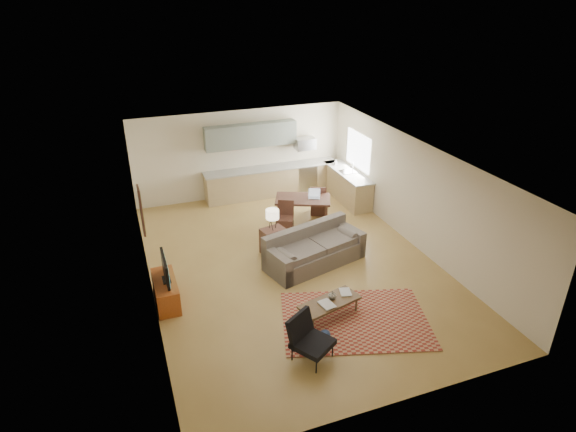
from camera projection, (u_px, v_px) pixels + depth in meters
name	position (u px, v px, depth m)	size (l,w,h in m)	color
room	(293.00, 213.00, 10.88)	(9.00, 9.00, 9.00)	#9F7C3F
kitchen_counter_back	(272.00, 181.00, 15.08)	(4.26, 0.64, 0.92)	tan
kitchen_counter_right	(347.00, 186.00, 14.72)	(0.64, 2.26, 0.92)	tan
kitchen_range	(305.00, 177.00, 15.43)	(0.62, 0.62, 0.90)	#A5A8AD
kitchen_microwave	(305.00, 144.00, 14.96)	(0.62, 0.40, 0.35)	#A5A8AD
upper_cabinets	(251.00, 135.00, 14.37)	(2.80, 0.34, 0.70)	gray
window_right	(358.00, 151.00, 14.33)	(0.02, 1.40, 1.05)	white
wall_art_left	(142.00, 210.00, 10.56)	(0.06, 0.42, 1.10)	olive
triptych	(237.00, 142.00, 14.45)	(1.70, 0.04, 0.50)	beige
rug	(355.00, 320.00, 9.57)	(2.86, 1.98, 0.02)	maroon
sofa	(315.00, 248.00, 11.33)	(2.50, 1.09, 0.87)	#61584F
coffee_table	(329.00, 309.00, 9.59)	(1.28, 0.51, 0.38)	#49341C
book_a	(321.00, 306.00, 9.33)	(0.30, 0.37, 0.03)	maroon
book_b	(340.00, 292.00, 9.76)	(0.29, 0.34, 0.02)	navy
vase	(332.00, 295.00, 9.56)	(0.19, 0.19, 0.17)	black
armchair	(313.00, 340.00, 8.43)	(0.73, 0.73, 0.83)	black
tv_credenza	(166.00, 291.00, 10.00)	(0.45, 1.17, 0.54)	#943E15
tv	(165.00, 269.00, 9.78)	(0.09, 0.90, 0.54)	black
console_table	(273.00, 241.00, 11.84)	(0.57, 0.38, 0.66)	#3C221A
table_lamp	(272.00, 219.00, 11.58)	(0.32, 0.32, 0.53)	beige
dining_table	(303.00, 211.00, 13.31)	(1.48, 0.85, 0.75)	#3C221A
dining_chair_near	(285.00, 218.00, 12.72)	(0.43, 0.45, 0.89)	#3C221A
dining_chair_far	(319.00, 199.00, 13.83)	(0.43, 0.45, 0.90)	#3C221A
laptop	(314.00, 194.00, 13.10)	(0.32, 0.24, 0.24)	#A5A8AD
soap_bottle	(336.00, 162.00, 15.00)	(0.10, 0.10, 0.19)	beige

